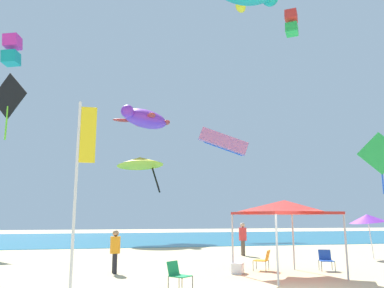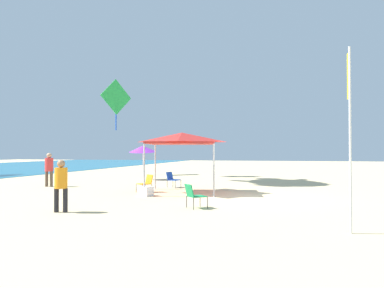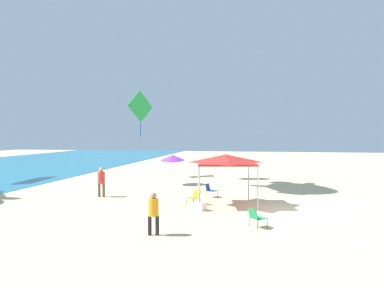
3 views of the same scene
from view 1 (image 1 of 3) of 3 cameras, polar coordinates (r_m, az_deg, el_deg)
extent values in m
cube|color=teal|center=(41.91, -4.88, -13.55)|extent=(120.00, 26.33, 0.02)
cylinder|color=#B7B7BC|center=(13.22, 12.39, -14.89)|extent=(0.07, 0.07, 2.24)
cylinder|color=#B7B7BC|center=(15.06, 21.70, -13.85)|extent=(0.07, 0.07, 2.24)
cylinder|color=#B7B7BC|center=(15.72, 5.98, -14.36)|extent=(0.07, 0.07, 2.24)
cylinder|color=#B7B7BC|center=(17.30, 14.66, -13.74)|extent=(0.07, 0.07, 2.24)
cube|color=red|center=(15.22, 13.48, -9.84)|extent=(3.46, 3.51, 0.10)
pyramid|color=red|center=(15.23, 13.44, -8.83)|extent=(3.40, 3.44, 0.44)
cylinder|color=silver|center=(22.99, 24.73, -12.24)|extent=(0.28, 0.09, 2.28)
cone|color=purple|center=(22.88, 24.34, -9.90)|extent=(1.88, 1.85, 0.63)
cylinder|color=black|center=(11.99, -1.48, -20.02)|extent=(0.02, 0.02, 0.40)
cylinder|color=black|center=(12.40, 0.09, -19.71)|extent=(0.02, 0.02, 0.40)
cylinder|color=black|center=(12.31, -3.51, -19.75)|extent=(0.02, 0.02, 0.40)
cylinder|color=black|center=(12.71, -1.91, -19.48)|extent=(0.02, 0.02, 0.40)
cube|color=#198C4C|center=(12.32, -1.70, -18.82)|extent=(0.73, 0.73, 0.03)
cube|color=#198C4C|center=(12.47, -2.79, -17.74)|extent=(0.46, 0.42, 0.41)
cylinder|color=black|center=(17.02, 18.51, -16.71)|extent=(0.02, 0.02, 0.40)
cylinder|color=black|center=(17.13, 20.28, -16.56)|extent=(0.02, 0.02, 0.40)
cylinder|color=black|center=(17.53, 18.14, -16.54)|extent=(0.02, 0.02, 0.40)
cylinder|color=black|center=(17.63, 19.87, -16.40)|extent=(0.02, 0.02, 0.40)
cube|color=blue|center=(17.30, 19.16, -15.90)|extent=(0.66, 0.66, 0.03)
cube|color=blue|center=(17.57, 18.90, -15.14)|extent=(0.51, 0.28, 0.41)
cylinder|color=black|center=(17.11, 9.42, -17.07)|extent=(0.02, 0.02, 0.40)
cylinder|color=black|center=(16.61, 8.97, -17.28)|extent=(0.02, 0.02, 0.40)
cylinder|color=black|center=(16.99, 11.20, -17.06)|extent=(0.02, 0.02, 0.40)
cylinder|color=black|center=(16.48, 10.80, -17.27)|extent=(0.02, 0.02, 0.40)
cube|color=orange|center=(16.77, 10.07, -16.49)|extent=(0.73, 0.73, 0.03)
cube|color=orange|center=(16.69, 11.06, -15.77)|extent=(0.40, 0.48, 0.41)
cube|color=white|center=(15.87, 6.74, -17.72)|extent=(0.65, 0.72, 0.36)
cube|color=white|center=(15.84, 6.72, -17.00)|extent=(0.67, 0.74, 0.04)
cylinder|color=silver|center=(7.64, -16.93, -9.94)|extent=(0.06, 0.06, 4.37)
cube|color=yellow|center=(7.79, -15.01, 1.35)|extent=(0.30, 0.02, 1.10)
cylinder|color=brown|center=(22.73, 7.59, -14.95)|extent=(0.16, 0.16, 0.83)
cylinder|color=brown|center=(23.05, 7.42, -14.89)|extent=(0.16, 0.16, 0.83)
cylinder|color=red|center=(22.84, 7.46, -12.97)|extent=(0.43, 0.43, 0.72)
sphere|color=tan|center=(22.83, 7.43, -11.73)|extent=(0.27, 0.27, 0.27)
cylinder|color=black|center=(16.17, -11.38, -16.76)|extent=(0.15, 0.15, 0.75)
cylinder|color=black|center=(15.88, -11.21, -16.88)|extent=(0.15, 0.15, 0.75)
cylinder|color=orange|center=(15.96, -11.20, -14.33)|extent=(0.39, 0.39, 0.65)
sphere|color=#A87A56|center=(15.94, -11.14, -12.73)|extent=(0.24, 0.24, 0.24)
cube|color=#E02D9E|center=(43.69, -24.86, 13.43)|extent=(1.77, 1.70, 1.36)
cube|color=teal|center=(43.05, -25.04, 11.35)|extent=(1.77, 1.70, 1.36)
ellipsoid|color=yellow|center=(35.52, 7.15, 19.42)|extent=(1.67, 2.29, 0.30)
cube|color=green|center=(29.16, 25.92, -1.22)|extent=(2.57, 1.56, 2.96)
cylinder|color=blue|center=(28.96, 26.19, -4.53)|extent=(0.10, 0.10, 2.09)
cube|color=pink|center=(41.47, 4.65, 0.39)|extent=(5.39, 1.75, 3.26)
cube|color=blue|center=(41.34, 4.66, -0.54)|extent=(4.08, 1.09, 1.83)
cone|color=yellow|center=(34.10, -7.63, -2.53)|extent=(5.43, 5.46, 1.13)
cylinder|color=black|center=(34.83, -5.41, -4.97)|extent=(0.85, 1.44, 2.68)
cube|color=red|center=(36.31, 14.35, 17.69)|extent=(1.45, 1.48, 1.02)
cube|color=green|center=(35.76, 14.44, 15.98)|extent=(1.45, 1.48, 1.02)
ellipsoid|color=purple|center=(41.07, -6.86, 3.67)|extent=(6.75, 6.78, 2.75)
sphere|color=purple|center=(38.94, -9.46, 4.76)|extent=(1.30, 1.30, 1.30)
ellipsoid|color=red|center=(38.80, -5.97, 4.18)|extent=(0.92, 2.07, 0.29)
ellipsoid|color=red|center=(41.10, -10.18, 3.45)|extent=(2.10, 1.03, 0.29)
ellipsoid|color=red|center=(41.54, -3.83, 3.15)|extent=(0.92, 2.07, 0.29)
ellipsoid|color=red|center=(43.21, -6.99, 2.66)|extent=(2.10, 1.03, 0.29)
cube|color=black|center=(32.81, -25.30, 6.40)|extent=(3.01, 2.19, 3.66)
cylinder|color=#66D82D|center=(32.29, -25.60, 2.82)|extent=(0.13, 0.13, 2.59)
camera|label=2|loc=(13.40, -60.22, -6.37)|focal=34.61mm
camera|label=3|loc=(17.31, -57.79, 0.06)|focal=32.73mm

